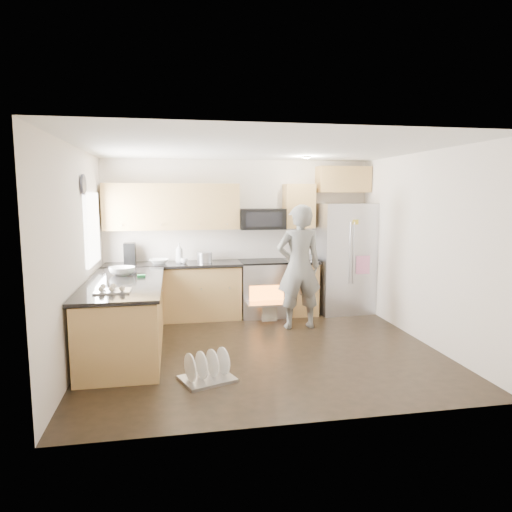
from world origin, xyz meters
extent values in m
plane|color=black|center=(0.00, 0.00, 0.00)|extent=(4.50, 4.50, 0.00)
cube|color=silver|center=(0.00, 2.00, 1.30)|extent=(4.50, 0.04, 2.60)
cube|color=silver|center=(0.00, -2.00, 1.30)|extent=(4.50, 0.04, 2.60)
cube|color=silver|center=(-2.25, 0.00, 1.30)|extent=(0.04, 4.00, 2.60)
cube|color=silver|center=(2.25, 0.00, 1.30)|extent=(0.04, 4.00, 2.60)
cube|color=white|center=(0.00, 0.00, 2.60)|extent=(4.50, 4.00, 0.04)
cube|color=white|center=(-2.23, 1.00, 1.55)|extent=(0.04, 1.00, 1.00)
cylinder|color=#FFEFCC|center=(0.90, 1.10, 2.58)|extent=(0.14, 0.14, 0.02)
cylinder|color=#474754|center=(-2.22, 0.45, 2.15)|extent=(0.03, 0.26, 0.26)
cube|color=#B68B48|center=(-1.12, 1.70, 0.43)|extent=(2.15, 0.60, 0.87)
cube|color=black|center=(-1.12, 1.69, 0.91)|extent=(2.19, 0.64, 0.04)
cube|color=#B68B48|center=(1.00, 1.70, 0.43)|extent=(0.50, 0.60, 0.87)
cube|color=black|center=(1.00, 1.69, 0.91)|extent=(0.54, 0.64, 0.04)
cube|color=#B68B48|center=(-1.12, 1.83, 1.83)|extent=(2.16, 0.33, 0.74)
cube|color=#B68B48|center=(1.00, 1.83, 1.83)|extent=(0.50, 0.33, 0.74)
cube|color=#B68B48|center=(1.78, 1.83, 2.28)|extent=(0.90, 0.33, 0.44)
imported|color=silver|center=(-1.35, 1.70, 0.96)|extent=(0.31, 0.31, 0.08)
imported|color=white|center=(-1.02, 1.72, 1.09)|extent=(0.13, 0.13, 0.33)
imported|color=white|center=(-0.95, 1.65, 0.97)|extent=(0.11, 0.11, 0.09)
cylinder|color=#B7B7BC|center=(-0.62, 1.73, 1.01)|extent=(0.24, 0.24, 0.17)
cube|color=black|center=(-1.80, 1.77, 1.09)|extent=(0.18, 0.22, 0.33)
cylinder|color=#B7B7BC|center=(1.16, 1.73, 0.97)|extent=(0.11, 0.11, 0.08)
cube|color=#B68B48|center=(-1.75, 0.25, 0.43)|extent=(0.90, 2.30, 0.87)
cube|color=black|center=(-1.75, 0.25, 0.91)|extent=(0.96, 2.36, 0.04)
imported|color=white|center=(-1.82, 0.73, 0.98)|extent=(0.35, 0.35, 0.11)
cube|color=green|center=(-1.55, 0.51, 0.94)|extent=(0.11, 0.07, 0.03)
cube|color=#B7B7BC|center=(-1.81, -0.39, 0.97)|extent=(0.40, 0.30, 0.08)
cube|color=#B7B7BC|center=(0.35, 1.68, 0.45)|extent=(0.76, 0.62, 0.90)
cube|color=black|center=(0.35, 1.68, 0.92)|extent=(0.76, 0.60, 0.03)
cube|color=orange|center=(0.35, 1.36, 0.40)|extent=(0.56, 0.02, 0.34)
cube|color=#B7B7BC|center=(0.35, 1.20, 0.32)|extent=(0.70, 0.34, 0.03)
cube|color=silver|center=(0.35, 1.15, 0.18)|extent=(0.24, 0.03, 0.28)
cube|color=black|center=(0.35, 1.80, 1.62)|extent=(0.76, 0.40, 0.34)
cube|color=#B7B7BC|center=(1.77, 1.70, 0.94)|extent=(0.96, 0.77, 1.87)
cylinder|color=#B7B7BC|center=(1.74, 1.33, 1.07)|extent=(0.02, 0.02, 1.02)
cylinder|color=#B7B7BC|center=(1.80, 1.33, 1.07)|extent=(0.02, 0.02, 1.02)
cube|color=#FE93C7|center=(1.97, 1.34, 0.87)|extent=(0.24, 0.02, 0.31)
cube|color=#95A3EF|center=(1.59, 1.34, 1.37)|extent=(0.18, 0.02, 0.22)
imported|color=gray|center=(0.74, 0.88, 0.94)|extent=(0.69, 0.45, 1.88)
cube|color=#B7B7BC|center=(-0.78, -0.89, 0.02)|extent=(0.67, 0.60, 0.03)
cylinder|color=white|center=(-0.97, -0.96, 0.19)|extent=(0.12, 0.29, 0.31)
cylinder|color=white|center=(-0.85, -0.92, 0.19)|extent=(0.12, 0.29, 0.31)
cylinder|color=white|center=(-0.72, -0.87, 0.19)|extent=(0.12, 0.29, 0.31)
cylinder|color=white|center=(-0.60, -0.82, 0.19)|extent=(0.12, 0.29, 0.31)
camera|label=1|loc=(-1.12, -5.69, 2.02)|focal=32.00mm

